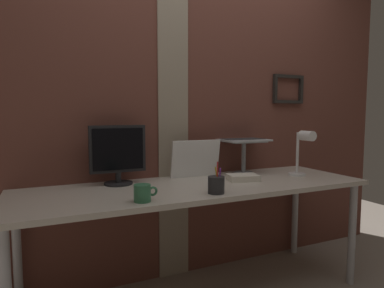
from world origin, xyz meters
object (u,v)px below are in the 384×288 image
at_px(monitor, 118,152).
at_px(coffee_mug, 143,193).
at_px(desk_lamp, 303,148).
at_px(laptop, 239,134).
at_px(whiteboard_panel, 196,159).
at_px(pen_cup, 216,185).

height_order(monitor, coffee_mug, monitor).
bearing_deg(desk_lamp, coffee_mug, -171.25).
height_order(monitor, laptop, laptop).
xyz_separation_m(laptop, whiteboard_panel, (-0.39, -0.04, -0.17)).
relative_size(pen_cup, coffee_mug, 1.45).
bearing_deg(monitor, pen_cup, -45.79).
xyz_separation_m(monitor, whiteboard_panel, (0.55, 0.02, -0.07)).
distance_m(whiteboard_panel, pen_cup, 0.50).
xyz_separation_m(desk_lamp, coffee_mug, (-1.22, -0.19, -0.16)).
height_order(whiteboard_panel, desk_lamp, desk_lamp).
relative_size(monitor, laptop, 1.08).
xyz_separation_m(pen_cup, coffee_mug, (-0.42, 0.00, -0.01)).
distance_m(monitor, laptop, 0.95).
bearing_deg(pen_cup, laptop, 47.48).
relative_size(desk_lamp, pen_cup, 1.83).
xyz_separation_m(monitor, laptop, (0.94, 0.07, 0.09)).
bearing_deg(laptop, whiteboard_panel, -173.74).
bearing_deg(pen_cup, coffee_mug, 180.00).
distance_m(laptop, coffee_mug, 1.08).
bearing_deg(laptop, monitor, -175.98).
relative_size(laptop, whiteboard_panel, 0.95).
bearing_deg(desk_lamp, monitor, 167.58).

